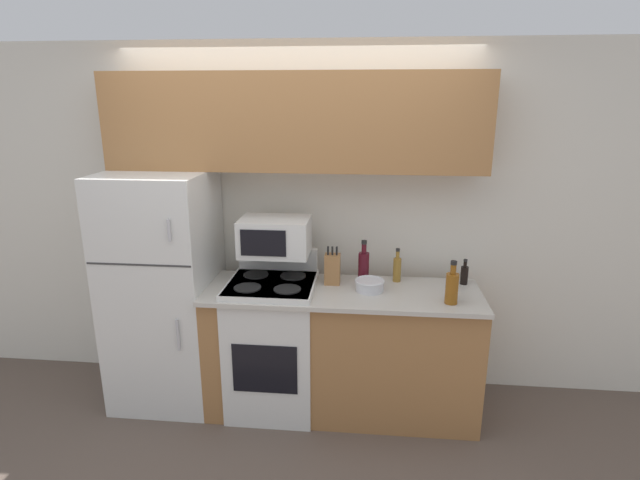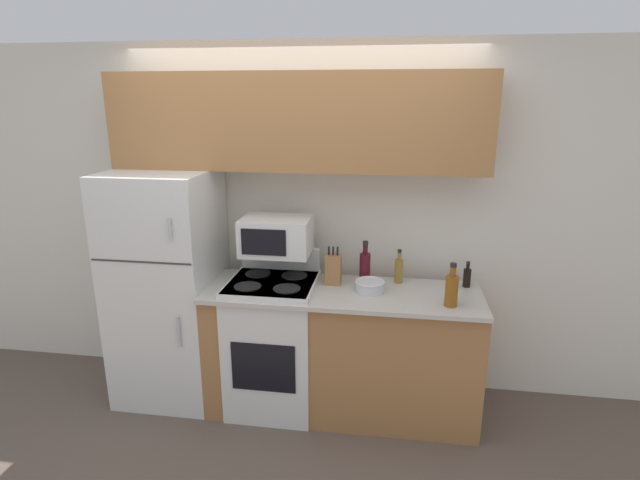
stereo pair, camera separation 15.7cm
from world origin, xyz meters
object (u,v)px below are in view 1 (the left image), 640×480
at_px(bowl, 370,285).
at_px(bottle_whiskey, 452,287).
at_px(refrigerator, 164,289).
at_px(knife_block, 332,269).
at_px(bottle_wine_red, 364,266).
at_px(bottle_vinegar, 397,268).
at_px(microwave, 275,236).
at_px(bottle_soy_sauce, 464,274).
at_px(stove, 273,343).

xyz_separation_m(bowl, bottle_whiskey, (0.51, -0.16, 0.07)).
distance_m(refrigerator, knife_block, 1.22).
relative_size(bottle_wine_red, bottle_vinegar, 1.25).
xyz_separation_m(microwave, knife_block, (0.40, -0.00, -0.22)).
bearing_deg(bottle_soy_sauce, bottle_wine_red, -178.28).
distance_m(stove, bowl, 0.81).
xyz_separation_m(refrigerator, stove, (0.80, -0.07, -0.35)).
xyz_separation_m(stove, microwave, (0.01, 0.11, 0.75)).
relative_size(stove, knife_block, 4.10).
bearing_deg(bottle_soy_sauce, bottle_whiskey, -111.63).
xyz_separation_m(refrigerator, bowl, (1.46, -0.07, 0.12)).
bearing_deg(bowl, refrigerator, 177.43).
distance_m(bowl, bottle_wine_red, 0.19).
bearing_deg(bowl, knife_block, 157.57).
bearing_deg(bottle_vinegar, bottle_soy_sauce, -1.31).
height_order(knife_block, bottle_wine_red, bottle_wine_red).
bearing_deg(refrigerator, knife_block, 1.96).
height_order(microwave, knife_block, microwave).
relative_size(refrigerator, bottle_soy_sauce, 9.36).
bearing_deg(bottle_whiskey, bottle_vinegar, 131.53).
distance_m(knife_block, bottle_soy_sauce, 0.91).
height_order(refrigerator, bottle_whiskey, refrigerator).
distance_m(bottle_soy_sauce, bottle_vinegar, 0.46).
relative_size(microwave, knife_block, 1.74).
distance_m(stove, bottle_vinegar, 1.02).
distance_m(bowl, bottle_soy_sauce, 0.68).
height_order(refrigerator, bottle_vinegar, refrigerator).
bearing_deg(bottle_wine_red, knife_block, -164.07).
distance_m(bottle_wine_red, bottle_vinegar, 0.24).
bearing_deg(bottle_soy_sauce, bowl, -163.82).
distance_m(refrigerator, bottle_vinegar, 1.67).
distance_m(microwave, bottle_vinegar, 0.88).
bearing_deg(stove, bottle_soy_sauce, 8.34).
xyz_separation_m(stove, bowl, (0.67, 0.00, 0.47)).
distance_m(bottle_wine_red, bottle_whiskey, 0.65).
relative_size(bottle_soy_sauce, bottle_wine_red, 0.60).
relative_size(refrigerator, bottle_whiskey, 6.01).
xyz_separation_m(refrigerator, knife_block, (1.20, 0.04, 0.18)).
height_order(knife_block, bottle_whiskey, bottle_whiskey).
bearing_deg(knife_block, bottle_wine_red, 15.93).
distance_m(knife_block, bowl, 0.29).
distance_m(bowl, bottle_whiskey, 0.54).
distance_m(refrigerator, bottle_wine_red, 1.44).
height_order(bottle_wine_red, bottle_whiskey, bottle_wine_red).
xyz_separation_m(bottle_soy_sauce, bottle_wine_red, (-0.70, -0.02, 0.05)).
bearing_deg(microwave, bottle_wine_red, 5.68).
height_order(refrigerator, bowl, refrigerator).
relative_size(refrigerator, stove, 1.51).
relative_size(bowl, bottle_whiskey, 0.72).
distance_m(refrigerator, bottle_soy_sauce, 2.12).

